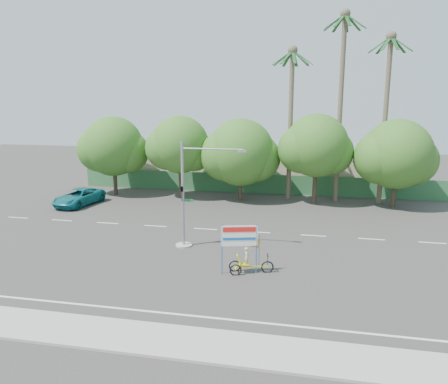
# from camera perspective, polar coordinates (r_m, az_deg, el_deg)

# --- Properties ---
(ground) EXTENTS (120.00, 120.00, 0.00)m
(ground) POSITION_cam_1_polar(r_m,az_deg,el_deg) (25.35, -2.42, -10.31)
(ground) COLOR #33302D
(ground) RESTS_ON ground
(sidewalk_near) EXTENTS (50.00, 2.40, 0.12)m
(sidewalk_near) POSITION_cam_1_polar(r_m,az_deg,el_deg) (18.89, -8.22, -18.58)
(sidewalk_near) COLOR gray
(sidewalk_near) RESTS_ON ground
(fence) EXTENTS (38.00, 0.08, 2.00)m
(fence) POSITION_cam_1_polar(r_m,az_deg,el_deg) (45.42, 4.14, 1.09)
(fence) COLOR #336B3D
(fence) RESTS_ON ground
(building_left) EXTENTS (12.00, 8.00, 4.00)m
(building_left) POSITION_cam_1_polar(r_m,az_deg,el_deg) (51.77, -6.23, 3.53)
(building_left) COLOR #C1B199
(building_left) RESTS_ON ground
(building_right) EXTENTS (14.00, 8.00, 3.60)m
(building_right) POSITION_cam_1_polar(r_m,az_deg,el_deg) (49.40, 14.10, 2.59)
(building_right) COLOR #C1B199
(building_right) RESTS_ON ground
(tree_far_left) EXTENTS (7.14, 6.00, 7.96)m
(tree_far_left) POSITION_cam_1_polar(r_m,az_deg,el_deg) (45.54, -14.29, 5.57)
(tree_far_left) COLOR #473828
(tree_far_left) RESTS_ON ground
(tree_left) EXTENTS (6.66, 5.60, 8.07)m
(tree_left) POSITION_cam_1_polar(r_m,az_deg,el_deg) (42.93, -5.82, 5.90)
(tree_left) COLOR #473828
(tree_left) RESTS_ON ground
(tree_center) EXTENTS (7.62, 6.40, 7.85)m
(tree_center) POSITION_cam_1_polar(r_m,az_deg,el_deg) (41.61, 2.13, 4.93)
(tree_center) COLOR #473828
(tree_center) RESTS_ON ground
(tree_right) EXTENTS (6.90, 5.80, 8.36)m
(tree_right) POSITION_cam_1_polar(r_m,az_deg,el_deg) (40.96, 11.90, 5.65)
(tree_right) COLOR #473828
(tree_right) RESTS_ON ground
(tree_far_right) EXTENTS (7.38, 6.20, 7.94)m
(tree_far_right) POSITION_cam_1_polar(r_m,az_deg,el_deg) (41.65, 21.55, 4.35)
(tree_far_right) COLOR #473828
(tree_far_right) RESTS_ON ground
(palm_tall) EXTENTS (3.73, 3.79, 17.45)m
(palm_tall) POSITION_cam_1_polar(r_m,az_deg,el_deg) (42.28, 15.06, 12.80)
(palm_tall) COLOR #70604C
(palm_tall) RESTS_ON ground
(palm_mid) EXTENTS (3.73, 3.79, 15.45)m
(palm_mid) POSITION_cam_1_polar(r_m,az_deg,el_deg) (42.68, 20.44, 11.02)
(palm_mid) COLOR #70604C
(palm_mid) RESTS_ON ground
(palm_short) EXTENTS (3.73, 3.79, 14.45)m
(palm_short) POSITION_cam_1_polar(r_m,az_deg,el_deg) (42.28, 8.73, 10.89)
(palm_short) COLOR #70604C
(palm_short) RESTS_ON ground
(traffic_signal) EXTENTS (4.72, 1.10, 7.00)m
(traffic_signal) POSITION_cam_1_polar(r_m,az_deg,el_deg) (28.66, -4.81, -1.54)
(traffic_signal) COLOR gray
(traffic_signal) RESTS_ON ground
(trike_billboard) EXTENTS (2.92, 1.11, 2.94)m
(trike_billboard) POSITION_cam_1_polar(r_m,az_deg,el_deg) (24.69, 2.65, -7.98)
(trike_billboard) COLOR black
(trike_billboard) RESTS_ON ground
(pickup_truck) EXTENTS (3.29, 5.74, 1.51)m
(pickup_truck) POSITION_cam_1_polar(r_m,az_deg,el_deg) (42.44, -18.44, -0.64)
(pickup_truck) COLOR #106C72
(pickup_truck) RESTS_ON ground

